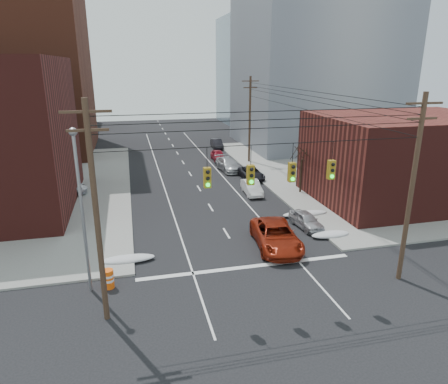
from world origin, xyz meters
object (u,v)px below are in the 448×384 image
parked_car_d (228,164)px  lot_car_b (62,188)px  parked_car_e (218,155)px  lot_car_d (35,183)px  parked_car_a (306,220)px  lot_car_a (44,205)px  construction_barrel (108,279)px  parked_car_c (251,173)px  red_pickup (276,236)px  parked_car_b (252,187)px  parked_car_f (217,144)px

parked_car_d → lot_car_b: bearing=-168.5°
parked_car_e → lot_car_d: bearing=-156.6°
parked_car_d → parked_car_a: bearing=-91.3°
parked_car_d → lot_car_a: size_ratio=1.26×
parked_car_e → lot_car_a: 25.17m
lot_car_a → construction_barrel: bearing=-151.7°
parked_car_a → lot_car_a: size_ratio=0.87×
parked_car_c → parked_car_a: bearing=-90.3°
parked_car_a → parked_car_e: 24.56m
red_pickup → parked_car_c: 17.75m
parked_car_e → lot_car_a: (-19.07, -16.42, 0.17)m
red_pickup → parked_car_c: (3.58, 17.39, -0.19)m
parked_car_c → construction_barrel: 25.15m
parked_car_e → lot_car_b: (-18.27, -11.52, 0.14)m
parked_car_a → construction_barrel: parked_car_a is taller
parked_car_b → lot_car_d: lot_car_d is taller
parked_car_c → lot_car_d: lot_car_d is taller
parked_car_a → parked_car_e: bearing=87.5°
parked_car_e → lot_car_b: lot_car_b is taller
red_pickup → construction_barrel: size_ratio=5.37×
red_pickup → lot_car_a: red_pickup is taller
red_pickup → lot_car_a: 20.25m
red_pickup → parked_car_e: 27.35m
parked_car_a → lot_car_d: 27.78m
lot_car_b → parked_car_f: bearing=-41.4°
lot_car_a → parked_car_c: bearing=-67.0°
lot_car_b → lot_car_d: lot_car_b is taller
parked_car_c → lot_car_d: 22.92m
red_pickup → lot_car_d: red_pickup is taller
parked_car_e → lot_car_d: size_ratio=1.04×
parked_car_d → lot_car_b: 19.17m
lot_car_b → parked_car_b: bearing=-97.4°
parked_car_c → lot_car_d: size_ratio=1.23×
lot_car_b → parked_car_a: bearing=-119.1°
lot_car_b → lot_car_d: size_ratio=1.25×
red_pickup → parked_car_d: size_ratio=1.14×
parked_car_c → parked_car_e: size_ratio=1.19×
parked_car_a → red_pickup: bearing=-148.4°
construction_barrel → red_pickup: bearing=14.2°
construction_barrel → parked_car_d: bearing=61.5°
parked_car_d → construction_barrel: size_ratio=4.69×
parked_car_b → lot_car_a: bearing=-173.0°
parked_car_d → parked_car_f: (1.60, 13.74, -0.08)m
parked_car_b → construction_barrel: bearing=-128.3°
red_pickup → parked_car_c: red_pickup is taller
parked_car_b → parked_car_f: 23.33m
lot_car_a → parked_car_d: bearing=-55.2°
red_pickup → parked_car_d: red_pickup is taller
parked_car_c → construction_barrel: parked_car_c is taller
parked_car_e → construction_barrel: (-13.30, -30.15, -0.09)m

